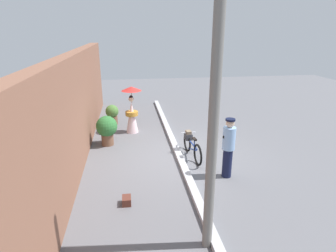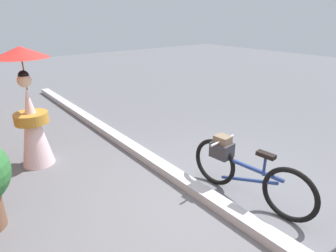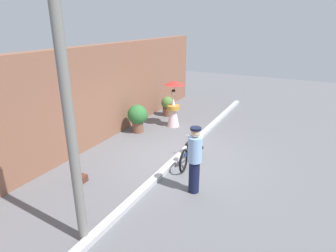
# 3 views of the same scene
# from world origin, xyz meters

# --- Properties ---
(ground_plane) EXTENTS (30.00, 30.00, 0.00)m
(ground_plane) POSITION_xyz_m (0.00, 0.00, 0.00)
(ground_plane) COLOR slate
(sidewalk_curb) EXTENTS (14.00, 0.20, 0.12)m
(sidewalk_curb) POSITION_xyz_m (0.00, 0.00, 0.06)
(sidewalk_curb) COLOR #B2B2B7
(sidewalk_curb) RESTS_ON ground_plane
(bicycle_near_officer) EXTENTS (1.72, 0.48, 0.76)m
(bicycle_near_officer) POSITION_xyz_m (-0.11, -0.40, 0.40)
(bicycle_near_officer) COLOR black
(bicycle_near_officer) RESTS_ON ground_plane
(person_with_parasol) EXTENTS (0.77, 0.77, 1.82)m
(person_with_parasol) POSITION_xyz_m (2.46, 1.41, 0.90)
(person_with_parasol) COLOR silver
(person_with_parasol) RESTS_ON ground_plane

